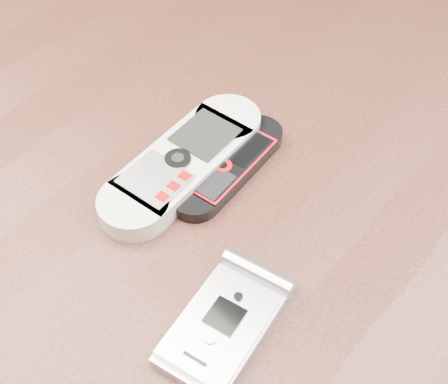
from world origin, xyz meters
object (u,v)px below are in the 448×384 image
(table, at_px, (220,266))
(nokia_black_red, at_px, (229,165))
(nokia_white, at_px, (184,162))
(motorola_razr, at_px, (223,324))

(table, bearing_deg, nokia_black_red, 114.39)
(table, distance_m, nokia_white, 0.12)
(nokia_black_red, distance_m, motorola_razr, 0.15)
(nokia_black_red, bearing_deg, motorola_razr, -55.42)
(table, bearing_deg, motorola_razr, -49.28)
(table, xyz_separation_m, motorola_razr, (0.08, -0.09, 0.11))
(nokia_black_red, xyz_separation_m, motorola_razr, (0.09, -0.12, 0.00))
(table, xyz_separation_m, nokia_white, (-0.04, 0.00, 0.12))
(table, relative_size, nokia_black_red, 8.86)
(nokia_white, xyz_separation_m, motorola_razr, (0.12, -0.10, -0.00))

